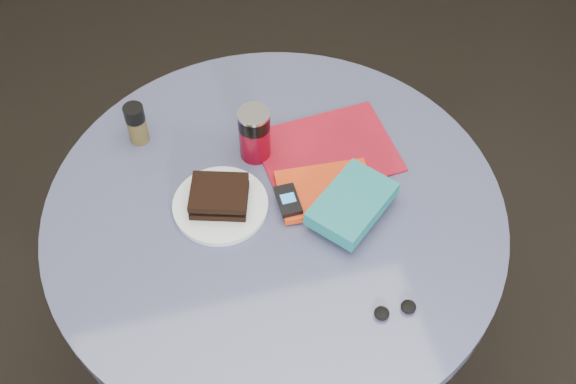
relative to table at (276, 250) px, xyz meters
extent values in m
plane|color=black|center=(0.00, 0.00, -0.59)|extent=(4.00, 4.00, 0.00)
cylinder|color=black|center=(0.00, 0.00, -0.57)|extent=(0.48, 0.48, 0.03)
cylinder|color=black|center=(0.00, 0.00, -0.22)|extent=(0.11, 0.11, 0.68)
cylinder|color=#3B4263|center=(0.00, 0.00, 0.14)|extent=(1.00, 1.00, 0.04)
cylinder|color=white|center=(-0.11, 0.03, 0.17)|extent=(0.24, 0.24, 0.01)
cube|color=black|center=(-0.11, 0.04, 0.18)|extent=(0.14, 0.13, 0.02)
cube|color=#3B2A16|center=(-0.11, 0.04, 0.20)|extent=(0.13, 0.11, 0.01)
cube|color=black|center=(-0.11, 0.04, 0.21)|extent=(0.14, 0.13, 0.02)
cylinder|color=maroon|center=(-0.01, 0.16, 0.21)|extent=(0.07, 0.07, 0.09)
cylinder|color=black|center=(-0.01, 0.16, 0.27)|extent=(0.07, 0.07, 0.04)
cylinder|color=silver|center=(-0.01, 0.16, 0.29)|extent=(0.07, 0.07, 0.01)
cylinder|color=#4E4421|center=(-0.26, 0.27, 0.20)|extent=(0.05, 0.05, 0.07)
cylinder|color=black|center=(-0.26, 0.27, 0.25)|extent=(0.06, 0.06, 0.04)
cube|color=maroon|center=(0.16, 0.13, 0.17)|extent=(0.32, 0.25, 0.01)
cube|color=red|center=(0.12, 0.01, 0.18)|extent=(0.21, 0.15, 0.02)
cube|color=#16676D|center=(0.15, -0.06, 0.20)|extent=(0.22, 0.21, 0.04)
cube|color=black|center=(0.03, -0.01, 0.19)|extent=(0.05, 0.08, 0.01)
cube|color=#2577BC|center=(0.03, -0.01, 0.20)|extent=(0.03, 0.03, 0.00)
ellipsoid|color=black|center=(0.14, -0.30, 0.17)|extent=(0.03, 0.03, 0.02)
ellipsoid|color=black|center=(0.20, -0.30, 0.17)|extent=(0.03, 0.03, 0.02)
camera|label=1|loc=(-0.20, -0.89, 1.42)|focal=45.00mm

